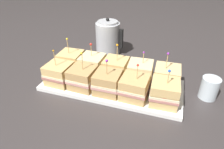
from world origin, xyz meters
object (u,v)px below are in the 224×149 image
object	(u,v)px
sandwich_back_far_right	(167,77)
drinking_glass	(209,88)
sandwich_back_right	(140,73)
sandwich_back_left	(92,65)
kettle_steel	(108,38)
sandwich_front_far_right	(165,93)
sandwich_front_left	(83,78)
sandwich_front_right	(134,88)
sandwich_front_far_left	(59,74)
sandwich_back_center	(116,69)
serving_platter	(112,85)
sandwich_back_far_left	(71,61)
sandwich_front_center	(107,82)

from	to	relation	value
sandwich_back_far_right	drinking_glass	size ratio (longest dim) A/B	1.79
sandwich_back_far_right	drinking_glass	xyz separation A→B (m)	(0.18, 0.00, -0.02)
sandwich_back_right	drinking_glass	bearing A→B (deg)	-0.54
sandwich_back_left	kettle_steel	world-z (taller)	kettle_steel
sandwich_back_left	sandwich_back_right	xyz separation A→B (m)	(0.24, 0.00, -0.00)
sandwich_front_far_right	sandwich_front_left	bearing A→B (deg)	179.96
sandwich_front_far_right	sandwich_front_right	bearing A→B (deg)	-179.10
sandwich_front_far_left	sandwich_back_center	world-z (taller)	sandwich_back_center
sandwich_back_left	sandwich_back_right	size ratio (longest dim) A/B	1.06
sandwich_back_center	drinking_glass	world-z (taller)	sandwich_back_center
sandwich_front_far_left	sandwich_back_right	distance (m)	0.38
sandwich_back_center	sandwich_front_far_left	bearing A→B (deg)	-153.47
sandwich_back_far_right	drinking_glass	bearing A→B (deg)	0.20
sandwich_front_right	sandwich_back_left	xyz separation A→B (m)	(-0.24, 0.12, 0.00)
kettle_steel	serving_platter	bearing A→B (deg)	-68.22
sandwich_back_center	sandwich_back_far_right	xyz separation A→B (m)	(0.24, -0.00, -0.00)
sandwich_front_left	sandwich_back_far_left	distance (m)	0.17
sandwich_front_center	drinking_glass	distance (m)	0.45
sandwich_front_right	sandwich_back_far_right	xyz separation A→B (m)	(0.12, 0.12, 0.00)
drinking_glass	sandwich_back_far_left	bearing A→B (deg)	179.85
sandwich_back_far_left	sandwich_back_center	distance (m)	0.24
sandwich_front_center	drinking_glass	xyz separation A→B (m)	(0.43, 0.12, -0.02)
sandwich_back_left	sandwich_front_far_right	bearing A→B (deg)	-17.88
serving_platter	sandwich_front_far_left	xyz separation A→B (m)	(-0.24, -0.06, 0.06)
sandwich_front_center	sandwich_back_far_right	world-z (taller)	sandwich_back_far_right
sandwich_front_far_right	sandwich_back_far_left	world-z (taller)	sandwich_back_far_left
sandwich_back_center	kettle_steel	world-z (taller)	kettle_steel
sandwich_front_center	sandwich_back_far_left	size ratio (longest dim) A/B	0.91
serving_platter	drinking_glass	size ratio (longest dim) A/B	6.62
sandwich_back_far_left	sandwich_front_far_right	bearing A→B (deg)	-13.94
sandwich_front_center	kettle_steel	xyz separation A→B (m)	(-0.14, 0.41, 0.03)
sandwich_front_far_left	drinking_glass	xyz separation A→B (m)	(0.67, 0.12, -0.02)
sandwich_front_far_left	drinking_glass	distance (m)	0.68
sandwich_front_left	sandwich_front_right	distance (m)	0.24
serving_platter	sandwich_front_far_right	world-z (taller)	sandwich_front_far_right
sandwich_front_right	sandwich_back_right	xyz separation A→B (m)	(-0.00, 0.12, 0.00)
sandwich_back_right	kettle_steel	distance (m)	0.39
sandwich_front_center	sandwich_back_far_right	distance (m)	0.27
serving_platter	sandwich_front_left	world-z (taller)	sandwich_front_left
sandwich_front_far_left	sandwich_front_left	size ratio (longest dim) A/B	0.97
sandwich_front_far_right	sandwich_back_far_right	bearing A→B (deg)	90.78
sandwich_back_center	sandwich_back_far_right	distance (m)	0.24
sandwich_back_far_left	drinking_glass	bearing A→B (deg)	-0.15
sandwich_back_far_right	kettle_steel	world-z (taller)	kettle_steel
sandwich_back_left	drinking_glass	xyz separation A→B (m)	(0.55, 0.00, -0.02)
sandwich_back_right	sandwich_back_far_right	size ratio (longest dim) A/B	0.90
sandwich_back_far_right	sandwich_front_right	bearing A→B (deg)	-135.74
sandwich_back_center	sandwich_front_center	bearing A→B (deg)	-91.63
sandwich_front_right	sandwich_back_right	distance (m)	0.12
sandwich_back_far_left	sandwich_back_far_right	xyz separation A→B (m)	(0.49, -0.00, -0.00)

